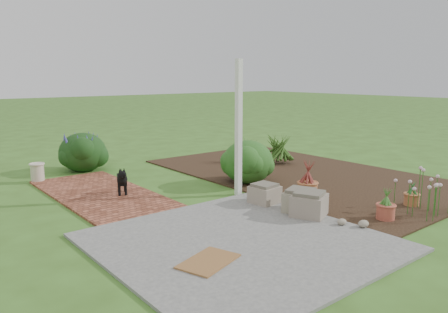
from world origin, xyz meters
TOP-DOWN VIEW (x-y plane):
  - ground at (0.00, 0.00)m, footprint 80.00×80.00m
  - concrete_patio at (-1.25, -1.75)m, footprint 3.50×3.50m
  - brick_path at (-1.70, 1.75)m, footprint 1.60×3.50m
  - garden_bed at (2.50, 0.50)m, footprint 4.00×7.00m
  - veranda_post at (0.30, 0.10)m, footprint 0.10×0.10m
  - stone_trough_near at (0.28, -1.62)m, footprint 0.66×0.66m
  - stone_trough_mid at (0.35, -1.39)m, footprint 0.62×0.62m
  - stone_trough_far at (0.24, -0.67)m, footprint 0.48×0.48m
  - coir_doormat at (-1.99, -2.02)m, footprint 0.84×0.68m
  - black_dog at (-1.44, 1.37)m, footprint 0.32×0.53m
  - cream_ceramic_urn at (-2.33, 3.48)m, footprint 0.30×0.30m
  - evergreen_shrub at (1.03, 0.65)m, footprint 1.32×1.32m
  - agapanthus_clump_back at (2.94, 1.63)m, footprint 1.26×1.26m
  - agapanthus_clump_front at (2.43, 2.29)m, footprint 0.92×0.92m
  - pink_flower_patch at (1.95, -2.61)m, footprint 1.35×1.35m
  - terracotta_pot_bronze at (1.08, -0.91)m, footprint 0.42×0.42m
  - terracotta_pot_small_left at (2.10, -2.33)m, footprint 0.26×0.26m
  - terracotta_pot_small_right at (1.09, -2.45)m, footprint 0.35×0.35m
  - purple_flowering_bush at (-1.14, 4.00)m, footprint 1.16×1.16m

SIDE VIEW (x-z plane):
  - ground at x=0.00m, z-range 0.00..0.00m
  - garden_bed at x=2.50m, z-range 0.00..0.03m
  - concrete_patio at x=-1.25m, z-range 0.00..0.04m
  - brick_path at x=-1.70m, z-range 0.00..0.04m
  - coir_doormat at x=-1.99m, z-range 0.04..0.06m
  - terracotta_pot_small_left at x=2.10m, z-range 0.03..0.23m
  - terracotta_pot_small_right at x=1.09m, z-range 0.03..0.26m
  - terracotta_pot_bronze at x=1.08m, z-range 0.03..0.32m
  - stone_trough_far at x=0.24m, z-range 0.04..0.33m
  - stone_trough_mid at x=0.35m, z-range 0.04..0.36m
  - stone_trough_near at x=0.28m, z-range 0.04..0.37m
  - cream_ceramic_urn at x=-2.33m, z-range 0.04..0.40m
  - black_dog at x=-1.44m, z-range 0.09..0.57m
  - pink_flower_patch at x=1.95m, z-range 0.03..0.73m
  - agapanthus_clump_front at x=2.43m, z-range 0.03..0.75m
  - purple_flowering_bush at x=-1.14m, z-range 0.00..0.92m
  - evergreen_shrub at x=1.03m, z-range 0.03..0.92m
  - agapanthus_clump_back at x=2.94m, z-range 0.03..0.94m
  - veranda_post at x=0.30m, z-range 0.00..2.50m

